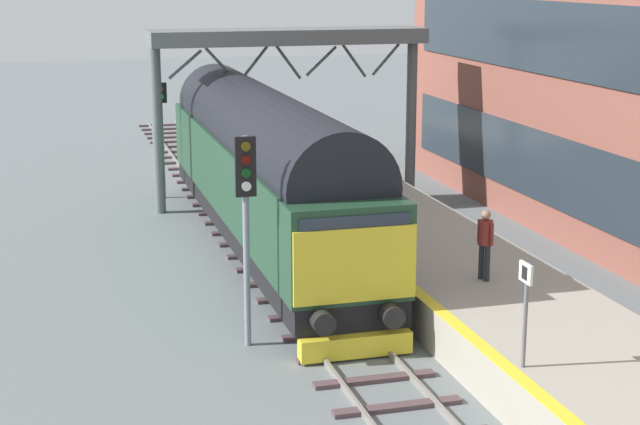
# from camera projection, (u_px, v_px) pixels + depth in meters

# --- Properties ---
(ground_plane) EXTENTS (140.00, 140.00, 0.00)m
(ground_plane) POSITION_uv_depth(u_px,v_px,m) (306.00, 299.00, 24.86)
(ground_plane) COLOR slate
(ground_plane) RESTS_ON ground
(track_main) EXTENTS (2.50, 60.00, 0.15)m
(track_main) POSITION_uv_depth(u_px,v_px,m) (306.00, 297.00, 24.85)
(track_main) COLOR gray
(track_main) RESTS_ON ground
(station_platform) EXTENTS (4.00, 44.00, 1.01)m
(station_platform) POSITION_uv_depth(u_px,v_px,m) (442.00, 268.00, 25.68)
(station_platform) COLOR #A7A090
(station_platform) RESTS_ON ground
(diesel_locomotive) EXTENTS (2.74, 17.90, 4.68)m
(diesel_locomotive) POSITION_uv_depth(u_px,v_px,m) (264.00, 166.00, 28.72)
(diesel_locomotive) COLOR black
(diesel_locomotive) RESTS_ON ground
(signal_post_near) EXTENTS (0.44, 0.22, 4.60)m
(signal_post_near) POSITION_uv_depth(u_px,v_px,m) (246.00, 211.00, 21.07)
(signal_post_near) COLOR gray
(signal_post_near) RESTS_ON ground
(signal_post_mid) EXTENTS (0.44, 0.22, 4.12)m
(signal_post_mid) POSITION_uv_depth(u_px,v_px,m) (161.00, 126.00, 35.24)
(signal_post_mid) COLOR gray
(signal_post_mid) RESTS_ON ground
(platform_number_sign) EXTENTS (0.10, 0.44, 1.94)m
(platform_number_sign) POSITION_uv_depth(u_px,v_px,m) (526.00, 298.00, 17.70)
(platform_number_sign) COLOR slate
(platform_number_sign) RESTS_ON station_platform
(waiting_passenger) EXTENTS (0.42, 0.49, 1.64)m
(waiting_passenger) POSITION_uv_depth(u_px,v_px,m) (485.00, 238.00, 22.82)
(waiting_passenger) COLOR #272C32
(waiting_passenger) RESTS_ON station_platform
(overhead_footbridge) EXTENTS (9.30, 2.00, 6.03)m
(overhead_footbridge) POSITION_uv_depth(u_px,v_px,m) (288.00, 49.00, 33.57)
(overhead_footbridge) COLOR slate
(overhead_footbridge) RESTS_ON ground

